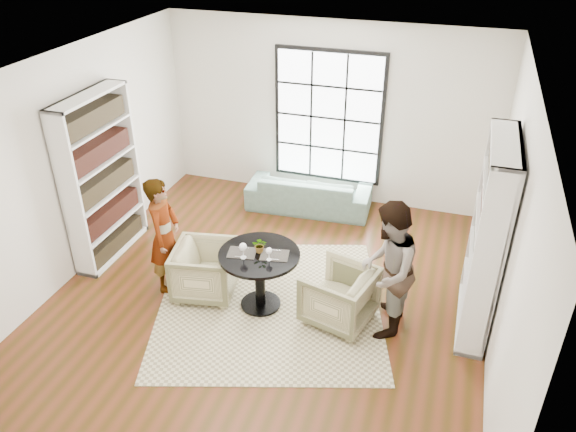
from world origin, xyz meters
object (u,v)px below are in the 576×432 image
(armchair_left, at_px, (206,270))
(wine_glass_left, at_px, (243,247))
(sofa, at_px, (309,192))
(person_left, at_px, (164,235))
(person_right, at_px, (387,270))
(pedestal_table, at_px, (260,268))
(flower_centerpiece, at_px, (260,245))
(wine_glass_right, at_px, (269,251))
(armchair_right, at_px, (339,295))

(armchair_left, xyz_separation_m, wine_glass_left, (0.62, -0.18, 0.59))
(sofa, height_order, armchair_left, armchair_left)
(person_left, distance_m, person_right, 2.88)
(pedestal_table, height_order, flower_centerpiece, flower_centerpiece)
(sofa, distance_m, flower_centerpiece, 2.71)
(person_left, bearing_deg, sofa, -32.39)
(pedestal_table, height_order, wine_glass_right, wine_glass_right)
(person_left, bearing_deg, armchair_left, -98.09)
(wine_glass_left, bearing_deg, person_right, 6.56)
(pedestal_table, xyz_separation_m, person_left, (-1.32, 0.03, 0.22))
(flower_centerpiece, bearing_deg, armchair_left, -179.12)
(person_left, relative_size, flower_centerpiece, 8.18)
(person_right, bearing_deg, armchair_right, -88.64)
(pedestal_table, relative_size, flower_centerpiece, 5.15)
(armchair_right, bearing_deg, pedestal_table, -72.68)
(sofa, height_order, wine_glass_left, wine_glass_left)
(person_right, bearing_deg, person_left, -88.23)
(armchair_left, relative_size, person_right, 0.46)
(sofa, distance_m, armchair_left, 2.73)
(person_left, bearing_deg, pedestal_table, -99.35)
(armchair_left, bearing_deg, pedestal_table, -102.61)
(flower_centerpiece, bearing_deg, armchair_right, 0.50)
(sofa, xyz_separation_m, armchair_left, (-0.65, -2.65, 0.06))
(armchair_left, bearing_deg, sofa, -24.16)
(pedestal_table, height_order, person_left, person_left)
(armchair_left, relative_size, wine_glass_left, 3.79)
(sofa, distance_m, armchair_right, 2.87)
(sofa, distance_m, wine_glass_left, 2.90)
(armchair_left, distance_m, wine_glass_left, 0.88)
(armchair_left, relative_size, flower_centerpiece, 4.04)
(pedestal_table, distance_m, armchair_right, 1.04)
(pedestal_table, bearing_deg, wine_glass_left, -135.36)
(person_left, bearing_deg, person_right, -97.68)
(armchair_right, xyz_separation_m, person_right, (0.55, 0.00, 0.50))
(armchair_left, xyz_separation_m, person_right, (2.33, 0.02, 0.50))
(wine_glass_left, bearing_deg, armchair_right, 9.62)
(pedestal_table, relative_size, wine_glass_right, 5.77)
(armchair_left, xyz_separation_m, person_left, (-0.55, 0.00, 0.44))
(armchair_right, bearing_deg, person_left, -74.99)
(armchair_right, height_order, person_left, person_left)
(wine_glass_right, bearing_deg, armchair_left, 172.50)
(armchair_right, height_order, wine_glass_left, wine_glass_left)
(wine_glass_right, bearing_deg, sofa, 95.86)
(sofa, distance_m, person_right, 3.17)
(flower_centerpiece, bearing_deg, sofa, 92.61)
(pedestal_table, distance_m, armchair_left, 0.80)
(wine_glass_right, bearing_deg, pedestal_table, 150.04)
(armchair_right, height_order, person_right, person_right)
(flower_centerpiece, bearing_deg, person_left, -179.49)
(armchair_left, bearing_deg, armchair_right, -99.78)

